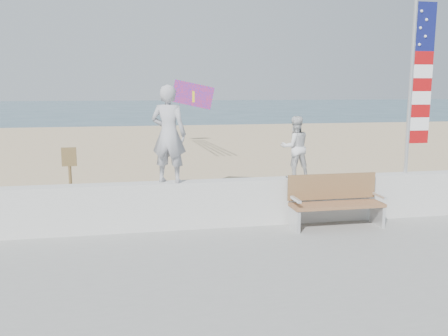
{
  "coord_description": "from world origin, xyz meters",
  "views": [
    {
      "loc": [
        -1.47,
        -6.77,
        2.82
      ],
      "look_at": [
        0.2,
        1.8,
        1.35
      ],
      "focal_mm": 38.0,
      "sensor_mm": 36.0,
      "label": 1
    }
  ],
  "objects": [
    {
      "name": "child",
      "position": [
        1.66,
        2.0,
        1.69
      ],
      "size": [
        0.61,
        0.49,
        1.21
      ],
      "primitive_type": "imported",
      "rotation": [
        0.0,
        0.0,
        3.2
      ],
      "color": "silver",
      "rests_on": "seawall"
    },
    {
      "name": "ground",
      "position": [
        0.0,
        0.0,
        0.0
      ],
      "size": [
        220.0,
        220.0,
        0.0
      ],
      "primitive_type": "plane",
      "color": "#2D4B5B",
      "rests_on": "ground"
    },
    {
      "name": "adult",
      "position": [
        -0.8,
        2.0,
        1.98
      ],
      "size": [
        0.78,
        0.66,
        1.81
      ],
      "primitive_type": "imported",
      "rotation": [
        0.0,
        0.0,
        2.72
      ],
      "color": "#A1A0A6",
      "rests_on": "seawall"
    },
    {
      "name": "sand",
      "position": [
        0.0,
        9.0,
        0.04
      ],
      "size": [
        90.0,
        40.0,
        0.08
      ],
      "primitive_type": "cube",
      "color": "tan",
      "rests_on": "ground"
    },
    {
      "name": "parafoil_kite",
      "position": [
        0.01,
        4.58,
        2.67
      ],
      "size": [
        1.07,
        0.43,
        0.71
      ],
      "color": "red",
      "rests_on": "ground"
    },
    {
      "name": "seawall",
      "position": [
        0.0,
        2.0,
        0.63
      ],
      "size": [
        30.0,
        0.35,
        0.9
      ],
      "primitive_type": "cube",
      "color": "silver",
      "rests_on": "boardwalk"
    },
    {
      "name": "bench",
      "position": [
        2.33,
        1.55,
        0.69
      ],
      "size": [
        1.8,
        0.57,
        1.0
      ],
      "color": "#91623F",
      "rests_on": "boardwalk"
    },
    {
      "name": "flag",
      "position": [
        4.2,
        2.0,
        2.99
      ],
      "size": [
        0.5,
        0.08,
        3.5
      ],
      "color": "silver",
      "rests_on": "seawall"
    },
    {
      "name": "sign",
      "position": [
        -2.85,
        4.04,
        0.94
      ],
      "size": [
        0.32,
        0.07,
        1.46
      ],
      "color": "brown",
      "rests_on": "sand"
    }
  ]
}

